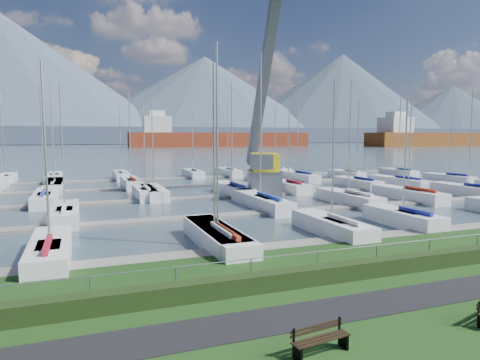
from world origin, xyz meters
name	(u,v)px	position (x,y,z in m)	size (l,w,h in m)	color
path	(384,302)	(0.00, -3.00, 0.01)	(160.00, 2.00, 0.04)	black
water	(98,146)	(0.00, 260.00, -0.40)	(800.00, 540.00, 0.20)	#3D505A
hedge	(343,272)	(0.00, -0.40, 0.35)	(80.00, 0.70, 0.70)	black
fence	(338,249)	(0.00, 0.00, 1.20)	(0.04, 0.04, 80.00)	gray
foothill	(94,135)	(0.00, 330.00, 6.00)	(900.00, 80.00, 12.00)	#464F66
mountains	(99,91)	(7.35, 404.62, 46.68)	(1190.00, 360.00, 115.00)	#3D4B5A
docks	(191,198)	(0.00, 26.00, -0.22)	(90.00, 41.60, 0.25)	gray
bench_left	(320,339)	(-4.10, -5.39, 0.42)	(1.84, 0.66, 0.85)	black
crane	(264,142)	(7.88, 25.98, 5.33)	(5.37, 13.47, 22.35)	slate
cargo_ship_mid	(213,140)	(58.60, 213.10, 3.54)	(100.37, 23.20, 21.50)	maroon
cargo_ship_east	(434,139)	(183.47, 179.72, 3.59)	(93.89, 18.01, 21.50)	brown
sailboat_fleet	(154,141)	(-3.11, 29.06, 5.43)	(74.22, 50.16, 13.57)	#1E3E98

